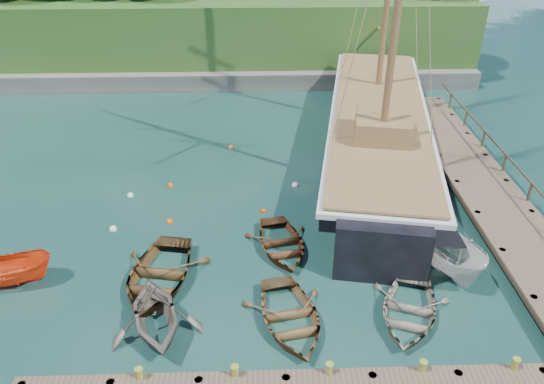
{
  "coord_description": "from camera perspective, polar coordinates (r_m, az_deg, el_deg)",
  "views": [
    {
      "loc": [
        -0.2,
        -16.54,
        14.32
      ],
      "look_at": [
        0.47,
        3.88,
        2.0
      ],
      "focal_mm": 35.0,
      "sensor_mm": 36.0,
      "label": 1
    }
  ],
  "objects": [
    {
      "name": "bollard_4",
      "position": [
        20.08,
        24.19,
        -18.06
      ],
      "size": [
        0.26,
        0.26,
        0.45
      ],
      "primitive_type": "cylinder",
      "color": "olive",
      "rests_on": "ground"
    },
    {
      "name": "rowboat_3",
      "position": [
        21.08,
        14.34,
        -12.94
      ],
      "size": [
        4.25,
        4.96,
        0.87
      ],
      "primitive_type": "imported",
      "rotation": [
        0.0,
        0.0,
        -0.35
      ],
      "color": "slate",
      "rests_on": "ground"
    },
    {
      "name": "mooring_buoy_1",
      "position": [
        25.84,
        -10.92,
        -3.21
      ],
      "size": [
        0.33,
        0.33,
        0.33
      ],
      "primitive_type": "sphere",
      "color": "#FA5F02",
      "rests_on": "ground"
    },
    {
      "name": "mooring_buoy_5",
      "position": [
        32.36,
        -4.37,
        4.73
      ],
      "size": [
        0.36,
        0.36,
        0.36
      ],
      "primitive_type": "sphere",
      "color": "orange",
      "rests_on": "ground"
    },
    {
      "name": "schooner",
      "position": [
        31.48,
        11.2,
        5.88
      ],
      "size": [
        9.36,
        29.37,
        22.02
      ],
      "rotation": [
        0.0,
        0.0,
        -0.18
      ],
      "color": "black",
      "rests_on": "ground"
    },
    {
      "name": "ground",
      "position": [
        21.88,
        -0.9,
        -9.8
      ],
      "size": [
        160.0,
        160.0,
        0.0
      ],
      "primitive_type": "plane",
      "color": "#13332C",
      "rests_on": "ground"
    },
    {
      "name": "mooring_buoy_2",
      "position": [
        26.15,
        -0.94,
        -2.12
      ],
      "size": [
        0.29,
        0.29,
        0.29
      ],
      "primitive_type": "sphere",
      "color": "#E53603",
      "rests_on": "ground"
    },
    {
      "name": "cabin_boat_white",
      "position": [
        23.93,
        17.57,
        -7.4
      ],
      "size": [
        3.16,
        5.38,
        1.95
      ],
      "primitive_type": "imported",
      "rotation": [
        0.0,
        0.0,
        0.26
      ],
      "color": "white",
      "rests_on": "ground"
    },
    {
      "name": "mooring_buoy_0",
      "position": [
        25.96,
        -16.69,
        -3.9
      ],
      "size": [
        0.36,
        0.36,
        0.36
      ],
      "primitive_type": "sphere",
      "color": "white",
      "rests_on": "ground"
    },
    {
      "name": "mooring_buoy_6",
      "position": [
        28.36,
        -14.97,
        -0.41
      ],
      "size": [
        0.34,
        0.34,
        0.34
      ],
      "primitive_type": "sphere",
      "color": "white",
      "rests_on": "ground"
    },
    {
      "name": "motorboat_orange",
      "position": [
        24.35,
        -26.54,
        -8.85
      ],
      "size": [
        3.99,
        1.9,
        1.49
      ],
      "primitive_type": "imported",
      "rotation": [
        0.0,
        0.0,
        1.69
      ],
      "color": "#E74014",
      "rests_on": "ground"
    },
    {
      "name": "bollard_3",
      "position": [
        19.05,
        15.55,
        -19.23
      ],
      "size": [
        0.26,
        0.26,
        0.45
      ],
      "primitive_type": "cylinder",
      "color": "olive",
      "rests_on": "ground"
    },
    {
      "name": "mooring_buoy_7",
      "position": [
        23.99,
        1.31,
        -5.56
      ],
      "size": [
        0.34,
        0.34,
        0.34
      ],
      "primitive_type": "sphere",
      "color": "red",
      "rests_on": "ground"
    },
    {
      "name": "rowboat_1",
      "position": [
        20.39,
        -12.22,
        -14.44
      ],
      "size": [
        4.31,
        4.67,
        2.04
      ],
      "primitive_type": "imported",
      "rotation": [
        0.0,
        0.0,
        0.29
      ],
      "color": "#6E655B",
      "rests_on": "ground"
    },
    {
      "name": "mooring_buoy_3",
      "position": [
        28.32,
        2.52,
        0.68
      ],
      "size": [
        0.36,
        0.36,
        0.36
      ],
      "primitive_type": "sphere",
      "color": "white",
      "rests_on": "ground"
    },
    {
      "name": "dock_east",
      "position": [
        29.73,
        21.57,
        0.87
      ],
      "size": [
        3.2,
        24.0,
        1.1
      ],
      "color": "#4F3D30",
      "rests_on": "ground"
    },
    {
      "name": "mooring_buoy_4",
      "position": [
        28.77,
        -10.88,
        0.63
      ],
      "size": [
        0.34,
        0.34,
        0.34
      ],
      "primitive_type": "sphere",
      "color": "#D4421B",
      "rests_on": "ground"
    },
    {
      "name": "rowboat_0",
      "position": [
        22.37,
        -12.1,
        -9.57
      ],
      "size": [
        4.38,
        5.55,
        1.04
      ],
      "primitive_type": "imported",
      "rotation": [
        0.0,
        0.0,
        -0.17
      ],
      "color": "#4F371C",
      "rests_on": "ground"
    },
    {
      "name": "rowboat_2",
      "position": [
        20.22,
        1.94,
        -14.03
      ],
      "size": [
        3.95,
        4.92,
        0.91
      ],
      "primitive_type": "imported",
      "rotation": [
        0.0,
        0.0,
        0.21
      ],
      "color": "brown",
      "rests_on": "ground"
    },
    {
      "name": "rowboat_4",
      "position": [
        23.64,
        1.02,
        -6.2
      ],
      "size": [
        3.59,
        4.51,
        0.84
      ],
      "primitive_type": "imported",
      "rotation": [
        0.0,
        0.0,
        0.19
      ],
      "color": "#4F2E18",
      "rests_on": "ground"
    }
  ]
}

